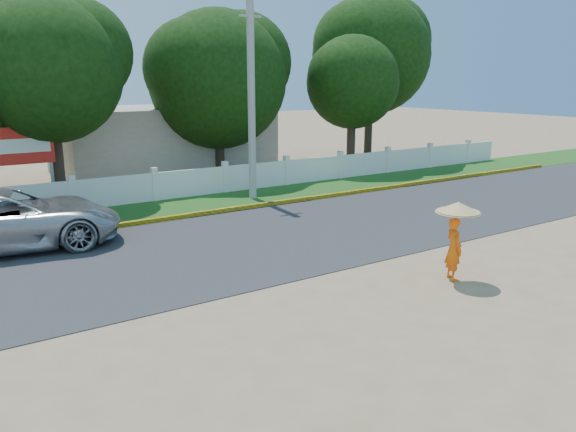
{
  "coord_description": "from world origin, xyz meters",
  "views": [
    {
      "loc": [
        -7.36,
        -9.12,
        4.58
      ],
      "look_at": [
        0.0,
        2.0,
        1.3
      ],
      "focal_mm": 35.0,
      "sensor_mm": 36.0,
      "label": 1
    }
  ],
  "objects_px": {
    "vehicle": "(4,220)",
    "monk_with_parasol": "(456,230)",
    "utility_pole": "(251,100)",
    "billboard": "(16,151)"
  },
  "relations": [
    {
      "from": "vehicle",
      "to": "monk_with_parasol",
      "type": "xyz_separation_m",
      "value": [
        8.35,
        -8.36,
        0.36
      ]
    },
    {
      "from": "vehicle",
      "to": "monk_with_parasol",
      "type": "distance_m",
      "value": 11.82
    },
    {
      "from": "utility_pole",
      "to": "vehicle",
      "type": "xyz_separation_m",
      "value": [
        -8.98,
        -2.08,
        -2.95
      ]
    },
    {
      "from": "vehicle",
      "to": "billboard",
      "type": "bearing_deg",
      "value": -6.87
    },
    {
      "from": "utility_pole",
      "to": "vehicle",
      "type": "bearing_deg",
      "value": -166.94
    },
    {
      "from": "monk_with_parasol",
      "to": "billboard",
      "type": "height_order",
      "value": "billboard"
    },
    {
      "from": "vehicle",
      "to": "monk_with_parasol",
      "type": "height_order",
      "value": "monk_with_parasol"
    },
    {
      "from": "monk_with_parasol",
      "to": "billboard",
      "type": "xyz_separation_m",
      "value": [
        -7.22,
        13.19,
        0.94
      ]
    },
    {
      "from": "utility_pole",
      "to": "billboard",
      "type": "height_order",
      "value": "utility_pole"
    },
    {
      "from": "monk_with_parasol",
      "to": "vehicle",
      "type": "bearing_deg",
      "value": 134.96
    }
  ]
}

